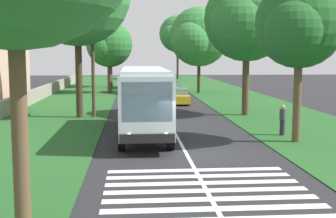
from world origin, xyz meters
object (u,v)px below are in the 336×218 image
object	(u,v)px
roadside_tree_right_1	(197,38)
trailing_car_1	(171,88)
trailing_car_0	(178,97)
utility_pole	(93,57)
roadside_tree_right_2	(298,26)
roadside_tree_right_3	(244,21)
trailing_minibus_0	(135,77)
roadside_tree_left_2	(108,45)
pedestrian	(282,120)
roadside_tree_right_0	(177,35)
roadside_tree_left_3	(109,43)
coach_bus	(144,97)

from	to	relation	value
roadside_tree_right_1	trailing_car_1	bearing A→B (deg)	116.32
trailing_car_0	utility_pole	size ratio (longest dim) A/B	0.52
roadside_tree_right_1	roadside_tree_right_2	xyz separation A→B (m)	(-30.40, -0.66, -0.44)
trailing_car_0	roadside_tree_right_3	distance (m)	10.99
trailing_minibus_0	roadside_tree_right_3	xyz separation A→B (m)	(-27.91, -7.79, 5.33)
roadside_tree_left_2	pedestrian	bearing A→B (deg)	-159.31
trailing_minibus_0	roadside_tree_left_2	size ratio (longest dim) A/B	0.72
roadside_tree_right_0	pedestrian	xyz separation A→B (m)	(-58.55, -0.18, -7.09)
roadside_tree_left_3	roadside_tree_right_2	world-z (taller)	roadside_tree_left_3
trailing_car_1	trailing_minibus_0	bearing A→B (deg)	22.02
utility_pole	trailing_minibus_0	bearing A→B (deg)	-6.25
roadside_tree_right_3	utility_pole	distance (m)	11.22
roadside_tree_left_3	roadside_tree_right_0	world-z (taller)	roadside_tree_right_0
trailing_car_1	trailing_minibus_0	world-z (taller)	trailing_minibus_0
roadside_tree_right_0	roadside_tree_right_3	bearing A→B (deg)	-179.91
roadside_tree_left_2	roadside_tree_left_3	distance (m)	9.61
roadside_tree_left_2	roadside_tree_left_3	xyz separation A→B (m)	(9.59, 0.38, 0.45)
roadside_tree_left_3	pedestrian	size ratio (longest dim) A/B	5.19
trailing_car_0	trailing_car_1	world-z (taller)	same
roadside_tree_right_2	roadside_tree_right_3	distance (m)	10.74
trailing_minibus_0	roadside_tree_left_2	distance (m)	9.10
roadside_tree_right_0	pedestrian	world-z (taller)	roadside_tree_right_0
coach_bus	roadside_tree_right_3	world-z (taller)	roadside_tree_right_3
roadside_tree_left_3	roadside_tree_right_3	xyz separation A→B (m)	(-29.93, -11.25, 0.87)
coach_bus	trailing_minibus_0	xyz separation A→B (m)	(35.96, 0.26, -0.60)
roadside_tree_left_3	coach_bus	bearing A→B (deg)	-174.42
coach_bus	trailing_car_1	distance (m)	26.46
roadside_tree_right_2	roadside_tree_right_0	bearing A→B (deg)	0.13
roadside_tree_right_1	roadside_tree_right_2	bearing A→B (deg)	-178.75
trailing_car_0	utility_pole	bearing A→B (deg)	141.46
roadside_tree_right_3	utility_pole	size ratio (longest dim) A/B	1.23
utility_pole	pedestrian	world-z (taller)	utility_pole
roadside_tree_right_0	roadside_tree_left_2	bearing A→B (deg)	159.90
trailing_car_0	roadside_tree_right_1	xyz separation A→B (m)	(11.57, -3.39, 5.66)
utility_pole	trailing_car_1	bearing A→B (deg)	-20.78
trailing_car_0	roadside_tree_right_1	world-z (taller)	roadside_tree_right_1
trailing_car_0	roadside_tree_left_3	bearing A→B (deg)	18.40
roadside_tree_right_3	pedestrian	xyz separation A→B (m)	(-8.71, -0.11, -5.97)
trailing_car_0	trailing_minibus_0	bearing A→B (deg)	10.87
trailing_car_0	utility_pole	world-z (taller)	utility_pole
coach_bus	roadside_tree_left_2	xyz separation A→B (m)	(28.39, 3.34, 3.41)
coach_bus	roadside_tree_left_3	size ratio (longest dim) A/B	1.27
trailing_car_1	pedestrian	size ratio (longest dim) A/B	2.54
trailing_minibus_0	roadside_tree_right_1	world-z (taller)	roadside_tree_right_1
roadside_tree_left_3	roadside_tree_right_3	bearing A→B (deg)	-159.41
trailing_car_0	roadside_tree_left_2	bearing A→B (deg)	29.38
roadside_tree_left_2	roadside_tree_right_3	world-z (taller)	roadside_tree_right_3
roadside_tree_right_1	utility_pole	world-z (taller)	roadside_tree_right_1
roadside_tree_left_2	roadside_tree_right_0	size ratio (longest dim) A/B	0.72
coach_bus	roadside_tree_left_3	distance (m)	38.36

